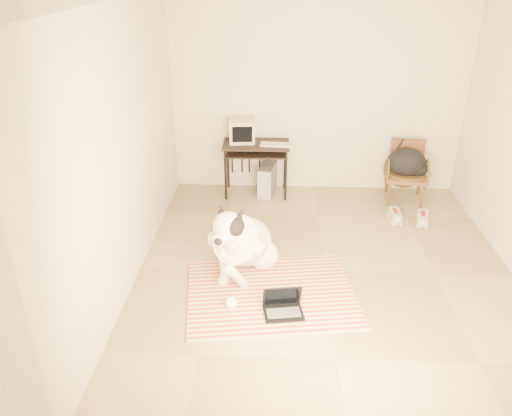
# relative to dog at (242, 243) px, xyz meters

# --- Properties ---
(floor) EXTENTS (4.50, 4.50, 0.00)m
(floor) POSITION_rel_dog_xyz_m (0.88, 0.09, -0.38)
(floor) COLOR #8B7C55
(floor) RESTS_ON ground
(ceiling) EXTENTS (4.50, 4.50, 0.00)m
(ceiling) POSITION_rel_dog_xyz_m (0.88, 0.09, 2.32)
(ceiling) COLOR silver
(ceiling) RESTS_ON wall_back
(wall_back) EXTENTS (4.50, 0.00, 4.50)m
(wall_back) POSITION_rel_dog_xyz_m (0.88, 2.34, 0.97)
(wall_back) COLOR beige
(wall_back) RESTS_ON floor
(wall_front) EXTENTS (4.50, 0.00, 4.50)m
(wall_front) POSITION_rel_dog_xyz_m (0.88, -2.16, 0.97)
(wall_front) COLOR beige
(wall_front) RESTS_ON floor
(wall_left) EXTENTS (0.00, 4.50, 4.50)m
(wall_left) POSITION_rel_dog_xyz_m (-1.12, 0.09, 0.97)
(wall_left) COLOR beige
(wall_left) RESTS_ON floor
(rug) EXTENTS (1.82, 1.49, 0.02)m
(rug) POSITION_rel_dog_xyz_m (0.31, -0.35, -0.37)
(rug) COLOR red
(rug) RESTS_ON floor
(dog) EXTENTS (0.71, 1.31, 0.96)m
(dog) POSITION_rel_dog_xyz_m (0.00, 0.00, 0.00)
(dog) COLOR white
(dog) RESTS_ON rug
(laptop) EXTENTS (0.40, 0.32, 0.26)m
(laptop) POSITION_rel_dog_xyz_m (0.42, -0.64, -0.30)
(laptop) COLOR black
(laptop) RESTS_ON rug
(computer_desk) EXTENTS (0.91, 0.51, 0.75)m
(computer_desk) POSITION_rel_dog_xyz_m (0.05, 2.05, 0.27)
(computer_desk) COLOR black
(computer_desk) RESTS_ON floor
(crt_monitor) EXTENTS (0.38, 0.36, 0.31)m
(crt_monitor) POSITION_rel_dog_xyz_m (-0.15, 2.13, 0.53)
(crt_monitor) COLOR #BEB295
(crt_monitor) RESTS_ON computer_desk
(desk_keyboard) EXTENTS (0.43, 0.19, 0.03)m
(desk_keyboard) POSITION_rel_dog_xyz_m (0.32, 1.98, 0.39)
(desk_keyboard) COLOR #BEB295
(desk_keyboard) RESTS_ON computer_desk
(pc_tower) EXTENTS (0.27, 0.49, 0.43)m
(pc_tower) POSITION_rel_dog_xyz_m (0.21, 2.05, -0.16)
(pc_tower) COLOR #515154
(pc_tower) RESTS_ON floor
(rattan_chair) EXTENTS (0.60, 0.59, 0.81)m
(rattan_chair) POSITION_rel_dog_xyz_m (2.11, 1.98, 0.03)
(rattan_chair) COLOR brown
(rattan_chair) RESTS_ON floor
(backpack) EXTENTS (0.56, 0.43, 0.38)m
(backpack) POSITION_rel_dog_xyz_m (2.11, 1.93, 0.17)
(backpack) COLOR black
(backpack) RESTS_ON rattan_chair
(sneaker_left) EXTENTS (0.14, 0.33, 0.11)m
(sneaker_left) POSITION_rel_dog_xyz_m (1.88, 1.34, -0.33)
(sneaker_left) COLOR silver
(sneaker_left) RESTS_ON floor
(sneaker_right) EXTENTS (0.20, 0.35, 0.11)m
(sneaker_right) POSITION_rel_dog_xyz_m (2.21, 1.28, -0.33)
(sneaker_right) COLOR silver
(sneaker_right) RESTS_ON floor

